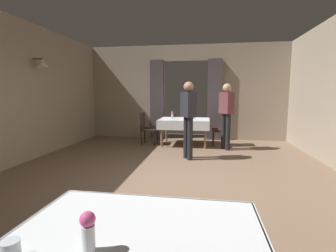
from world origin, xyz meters
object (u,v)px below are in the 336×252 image
(glass_mid_c, at_px, (193,118))
(person_waiter_by_doorway, at_px, (226,111))
(glass_mid_b, at_px, (184,116))
(chair_mid_left, at_px, (147,127))
(flower_vase_mid, at_px, (172,115))
(dining_table_mid, at_px, (184,122))
(chair_mid_right, at_px, (223,127))
(glass_near_b, at_px, (10,250))
(dining_table_near, at_px, (138,250))
(person_diner_standing_aside, at_px, (188,114))
(flower_vase_near, at_px, (88,230))

(glass_mid_c, relative_size, person_waiter_by_doorway, 0.05)
(glass_mid_c, bearing_deg, glass_mid_b, 129.21)
(chair_mid_left, relative_size, glass_mid_c, 10.71)
(chair_mid_left, distance_m, flower_vase_mid, 0.82)
(person_waiter_by_doorway, bearing_deg, glass_mid_c, 154.42)
(dining_table_mid, bearing_deg, glass_mid_c, -2.20)
(dining_table_mid, height_order, person_waiter_by_doorway, person_waiter_by_doorway)
(flower_vase_mid, bearing_deg, glass_mid_b, 50.00)
(glass_mid_c, bearing_deg, chair_mid_right, 7.38)
(glass_near_b, bearing_deg, dining_table_mid, 88.11)
(glass_near_b, bearing_deg, glass_mid_c, 85.75)
(chair_mid_right, relative_size, glass_near_b, 11.21)
(dining_table_near, relative_size, chair_mid_right, 1.41)
(glass_near_b, xyz_separation_m, person_diner_standing_aside, (0.42, 4.54, 0.23))
(glass_mid_b, xyz_separation_m, person_diner_standing_aside, (0.28, -1.89, 0.23))
(glass_mid_b, bearing_deg, dining_table_mid, -81.11)
(glass_mid_b, bearing_deg, person_diner_standing_aside, -81.65)
(dining_table_mid, xyz_separation_m, flower_vase_near, (0.11, -5.97, 0.19))
(dining_table_mid, relative_size, flower_vase_mid, 6.73)
(glass_mid_b, bearing_deg, chair_mid_right, -13.04)
(glass_mid_c, bearing_deg, glass_near_b, -94.25)
(dining_table_near, xyz_separation_m, glass_near_b, (-0.48, -0.29, 0.14))
(chair_mid_left, height_order, flower_vase_mid, flower_vase_mid)
(chair_mid_left, xyz_separation_m, glass_near_b, (0.89, -6.00, 0.28))
(chair_mid_left, bearing_deg, chair_mid_right, 4.38)
(dining_table_near, height_order, chair_mid_right, chair_mid_right)
(flower_vase_mid, bearing_deg, person_diner_standing_aside, -69.58)
(dining_table_near, bearing_deg, glass_near_b, -149.18)
(chair_mid_right, xyz_separation_m, glass_mid_b, (-1.15, 0.27, 0.28))
(dining_table_near, distance_m, glass_mid_b, 6.16)
(dining_table_near, relative_size, flower_vase_mid, 6.22)
(glass_mid_b, bearing_deg, glass_mid_c, -50.79)
(glass_mid_c, xyz_separation_m, person_waiter_by_doorway, (0.87, -0.42, 0.23))
(flower_vase_mid, height_order, person_waiter_by_doorway, person_waiter_by_doorway)
(glass_mid_b, height_order, person_waiter_by_doorway, person_waiter_by_doorway)
(dining_table_mid, bearing_deg, chair_mid_right, 5.21)
(chair_mid_right, height_order, glass_mid_b, chair_mid_right)
(glass_mid_c, distance_m, person_waiter_by_doorway, 1.00)
(dining_table_near, distance_m, chair_mid_left, 5.88)
(dining_table_near, bearing_deg, glass_mid_b, 93.15)
(dining_table_near, bearing_deg, person_waiter_by_doorway, 81.05)
(flower_vase_near, height_order, glass_mid_b, flower_vase_near)
(glass_mid_b, bearing_deg, dining_table_near, -86.85)
(chair_mid_right, distance_m, person_waiter_by_doorway, 0.73)
(chair_mid_right, xyz_separation_m, glass_near_b, (-1.29, -6.17, 0.28))
(glass_near_b, bearing_deg, person_diner_standing_aside, 84.70)
(flower_vase_mid, relative_size, glass_mid_b, 2.37)
(chair_mid_left, bearing_deg, glass_mid_b, 22.73)
(dining_table_near, bearing_deg, dining_table_mid, 92.79)
(glass_mid_b, bearing_deg, chair_mid_left, -157.27)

